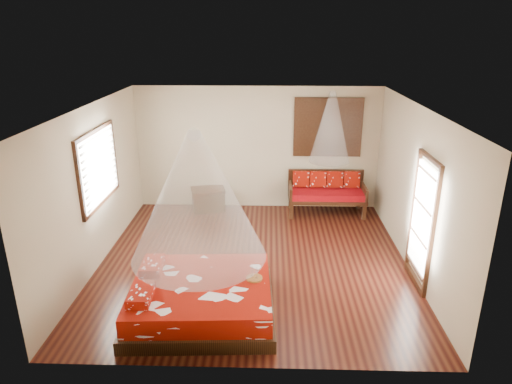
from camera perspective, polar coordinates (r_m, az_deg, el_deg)
room at (r=7.80m, az=-0.34°, el=0.41°), size 5.54×5.54×2.84m
bed at (r=6.94m, az=-6.96°, el=-13.01°), size 2.19×2.00×0.64m
daybed at (r=10.41m, az=8.80°, el=0.14°), size 1.72×0.76×0.94m
storage_chest at (r=10.58m, az=-5.98°, el=-0.90°), size 0.86×0.71×0.51m
shutter_panel at (r=10.36m, az=8.98°, el=7.97°), size 1.52×0.06×1.32m
window_left at (r=8.43m, az=-19.04°, el=2.95°), size 0.10×1.74×1.34m
glazed_door at (r=7.76m, az=20.02°, el=-3.60°), size 0.08×1.02×2.16m
wine_tray at (r=6.83m, az=-0.22°, el=-10.45°), size 0.24×0.24×0.20m
mosquito_net_main at (r=6.22m, az=-7.40°, el=-0.55°), size 1.89×1.89×1.80m
mosquito_net_daybed at (r=9.89m, az=9.33°, el=7.98°), size 0.87×0.87×1.50m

